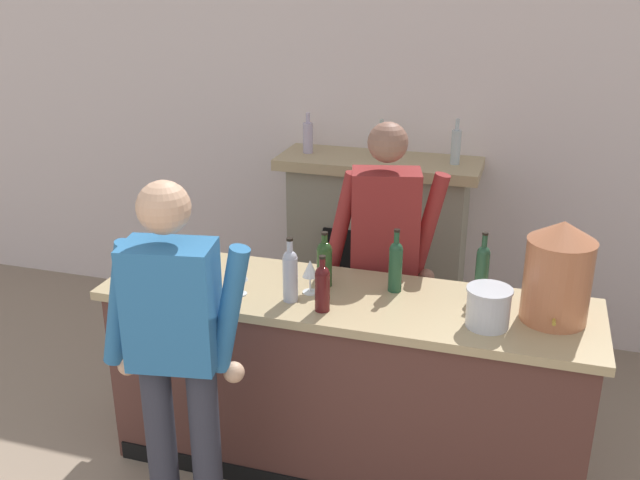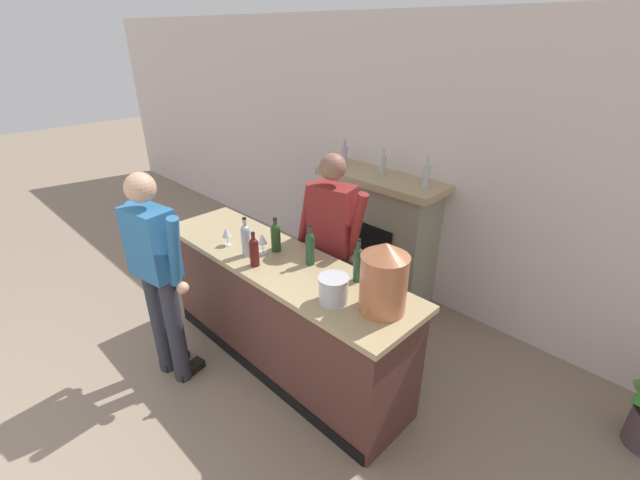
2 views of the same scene
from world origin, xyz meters
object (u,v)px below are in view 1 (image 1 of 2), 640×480
person_customer (177,361)px  copper_dispenser (558,271)px  wine_glass_back_row (240,274)px  person_bartender (384,264)px  wine_bottle_port_short (396,264)px  wine_bottle_merlot_tall (322,286)px  ice_bucket_steel (488,307)px  wine_bottle_rose_blush (482,268)px  wine_bottle_riesling_slim (290,273)px  wine_glass_front_left (310,270)px  fireplace_stone (377,247)px  wine_bottle_chardonnay_pale (324,262)px

person_customer → copper_dispenser: (1.48, 0.77, 0.27)m
person_customer → wine_glass_back_row: bearing=86.7°
person_bartender → wine_bottle_port_short: (0.13, -0.37, 0.17)m
wine_bottle_merlot_tall → ice_bucket_steel: bearing=5.2°
person_customer → wine_bottle_rose_blush: 1.48m
person_bartender → wine_bottle_port_short: bearing=-70.2°
ice_bucket_steel → wine_bottle_riesling_slim: (-0.92, -0.01, 0.05)m
copper_dispenser → wine_bottle_port_short: size_ratio=1.47×
ice_bucket_steel → copper_dispenser: bearing=28.2°
wine_bottle_merlot_tall → wine_glass_back_row: bearing=173.8°
wine_glass_front_left → wine_glass_back_row: (-0.32, -0.12, -0.01)m
wine_bottle_merlot_tall → wine_bottle_port_short: (0.28, 0.31, 0.02)m
copper_dispenser → fireplace_stone: bearing=127.8°
person_customer → wine_bottle_chardonnay_pale: size_ratio=6.12×
wine_bottle_merlot_tall → wine_bottle_riesling_slim: size_ratio=0.86×
wine_bottle_riesling_slim → wine_bottle_chardonnay_pale: (0.11, 0.21, -0.01)m
fireplace_stone → wine_bottle_riesling_slim: (-0.07, -1.61, 0.48)m
wine_bottle_merlot_tall → wine_bottle_riesling_slim: wine_bottle_riesling_slim is taller
ice_bucket_steel → wine_bottle_riesling_slim: 0.92m
ice_bucket_steel → wine_glass_front_left: bearing=173.7°
person_customer → wine_glass_front_left: 0.81m
person_bartender → wine_bottle_port_short: person_bartender is taller
fireplace_stone → copper_dispenser: fireplace_stone is taller
wine_bottle_rose_blush → person_bartender: bearing=150.6°
wine_bottle_riesling_slim → wine_bottle_chardonnay_pale: bearing=63.3°
wine_bottle_riesling_slim → wine_bottle_rose_blush: bearing=20.5°
wine_glass_front_left → fireplace_stone: bearing=89.9°
person_customer → ice_bucket_steel: person_customer is taller
copper_dispenser → wine_bottle_rose_blush: bearing=154.8°
person_bartender → copper_dispenser: (0.88, -0.46, 0.26)m
wine_glass_back_row → fireplace_stone: bearing=78.9°
copper_dispenser → wine_bottle_merlot_tall: 1.05m
copper_dispenser → wine_glass_back_row: size_ratio=3.07×
wine_bottle_chardonnay_pale → wine_glass_back_row: 0.42m
copper_dispenser → wine_bottle_port_short: (-0.74, 0.09, -0.10)m
person_bartender → wine_glass_back_row: size_ratio=11.40×
fireplace_stone → wine_bottle_port_short: bearing=-74.2°
fireplace_stone → wine_glass_front_left: (-0.00, -1.51, 0.46)m
wine_bottle_riesling_slim → wine_bottle_port_short: bearing=29.1°
person_customer → wine_bottle_riesling_slim: bearing=64.7°
person_customer → wine_bottle_port_short: bearing=49.3°
wine_bottle_merlot_tall → wine_bottle_port_short: bearing=47.9°
ice_bucket_steel → wine_glass_back_row: size_ratio=1.32×
fireplace_stone → ice_bucket_steel: fireplace_stone is taller
wine_bottle_riesling_slim → wine_bottle_port_short: 0.52m
person_customer → wine_bottle_riesling_slim: size_ratio=5.46×
person_bartender → wine_bottle_merlot_tall: (-0.14, -0.68, 0.15)m
fireplace_stone → wine_bottle_riesling_slim: bearing=-92.4°
ice_bucket_steel → wine_bottle_chardonnay_pale: (-0.81, 0.20, 0.04)m
person_bartender → wine_bottle_riesling_slim: person_bartender is taller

